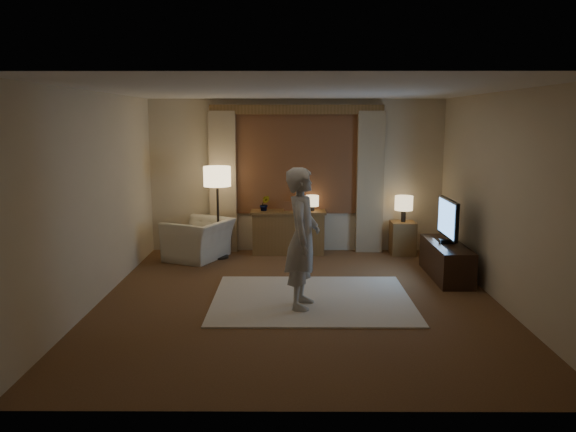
{
  "coord_description": "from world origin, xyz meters",
  "views": [
    {
      "loc": [
        -0.1,
        -6.82,
        2.27
      ],
      "look_at": [
        -0.14,
        0.6,
        0.98
      ],
      "focal_mm": 35.0,
      "sensor_mm": 36.0,
      "label": 1
    }
  ],
  "objects_px": {
    "person": "(303,238)",
    "side_table": "(403,238)",
    "sideboard": "(288,233)",
    "tv_stand": "(446,260)",
    "armchair": "(199,239)"
  },
  "relations": [
    {
      "from": "sideboard",
      "to": "armchair",
      "type": "distance_m",
      "value": 1.51
    },
    {
      "from": "sideboard",
      "to": "armchair",
      "type": "bearing_deg",
      "value": -165.9
    },
    {
      "from": "side_table",
      "to": "person",
      "type": "bearing_deg",
      "value": -122.61
    },
    {
      "from": "side_table",
      "to": "tv_stand",
      "type": "distance_m",
      "value": 1.44
    },
    {
      "from": "sideboard",
      "to": "armchair",
      "type": "height_order",
      "value": "sideboard"
    },
    {
      "from": "sideboard",
      "to": "tv_stand",
      "type": "height_order",
      "value": "sideboard"
    },
    {
      "from": "sideboard",
      "to": "tv_stand",
      "type": "distance_m",
      "value": 2.7
    },
    {
      "from": "person",
      "to": "side_table",
      "type": "bearing_deg",
      "value": -22.99
    },
    {
      "from": "armchair",
      "to": "tv_stand",
      "type": "xyz_separation_m",
      "value": [
        3.75,
        -1.07,
        -0.07
      ]
    },
    {
      "from": "sideboard",
      "to": "side_table",
      "type": "distance_m",
      "value": 1.93
    },
    {
      "from": "side_table",
      "to": "armchair",
      "type": "bearing_deg",
      "value": -174.66
    },
    {
      "from": "armchair",
      "to": "person",
      "type": "xyz_separation_m",
      "value": [
        1.64,
        -2.42,
        0.54
      ]
    },
    {
      "from": "side_table",
      "to": "person",
      "type": "distance_m",
      "value": 3.3
    },
    {
      "from": "armchair",
      "to": "person",
      "type": "height_order",
      "value": "person"
    },
    {
      "from": "tv_stand",
      "to": "armchair",
      "type": "bearing_deg",
      "value": 164.02
    }
  ]
}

